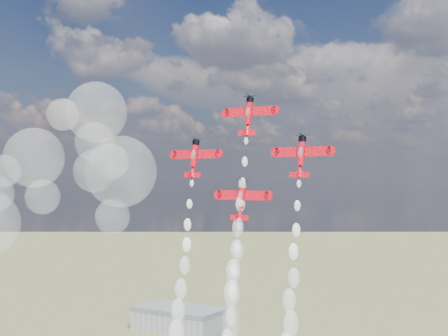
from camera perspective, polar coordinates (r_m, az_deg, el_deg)
hangar at (r=368.63m, az=-4.04°, el=-13.56°), size 50.00×28.00×13.00m
plane_lead at (r=152.97m, az=2.27°, el=4.86°), size 13.94×4.61×9.88m
plane_left at (r=158.51m, az=-2.73°, el=0.97°), size 13.94×4.61×9.88m
plane_right at (r=143.98m, az=7.07°, el=1.16°), size 13.94×4.61×9.88m
plane_slot at (r=149.11m, az=1.59°, el=-2.84°), size 13.94×4.61×9.88m
smoke_trail_lead at (r=148.62m, az=0.50°, el=-14.86°), size 5.43×13.44×60.34m
drifted_smoke_cloud at (r=199.93m, az=-14.81°, el=-0.55°), size 71.84×33.78×53.37m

